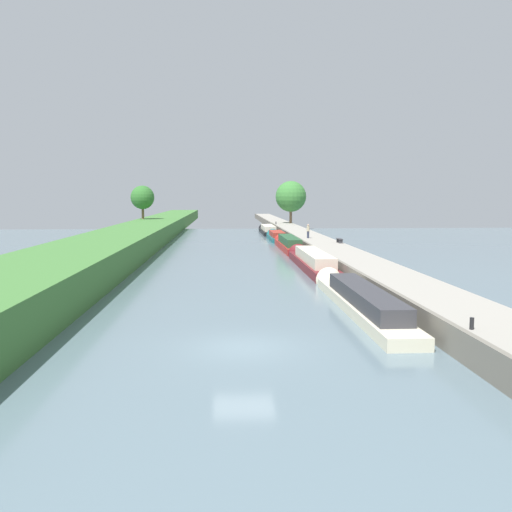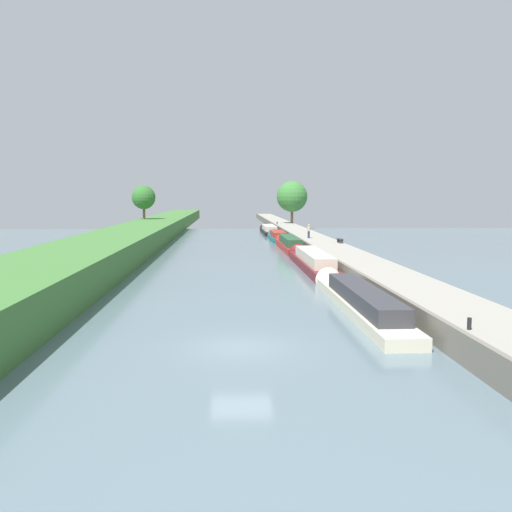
# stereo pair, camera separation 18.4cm
# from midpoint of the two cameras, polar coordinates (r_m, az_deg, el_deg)

# --- Properties ---
(ground_plane) EXTENTS (160.00, 160.00, 0.00)m
(ground_plane) POSITION_cam_midpoint_polar(r_m,az_deg,el_deg) (21.92, -1.33, -9.73)
(ground_plane) COLOR slate
(right_towpath) EXTENTS (3.79, 260.00, 1.16)m
(right_towpath) POSITION_cam_midpoint_polar(r_m,az_deg,el_deg) (24.23, 23.25, -7.28)
(right_towpath) COLOR gray
(right_towpath) RESTS_ON ground_plane
(stone_quay) EXTENTS (0.25, 260.00, 1.21)m
(stone_quay) POSITION_cam_midpoint_polar(r_m,az_deg,el_deg) (23.40, 18.78, -7.50)
(stone_quay) COLOR #6B665B
(stone_quay) RESTS_ON ground_plane
(narrowboat_cream) EXTENTS (1.89, 16.52, 1.99)m
(narrowboat_cream) POSITION_cam_midpoint_polar(r_m,az_deg,el_deg) (29.59, 10.88, -4.49)
(narrowboat_cream) COLOR beige
(narrowboat_cream) RESTS_ON ground_plane
(narrowboat_maroon) EXTENTS (2.06, 16.56, 2.18)m
(narrowboat_maroon) POSITION_cam_midpoint_polar(r_m,az_deg,el_deg) (45.87, 6.02, -0.48)
(narrowboat_maroon) COLOR maroon
(narrowboat_maroon) RESTS_ON ground_plane
(narrowboat_red) EXTENTS (1.89, 15.19, 2.10)m
(narrowboat_red) POSITION_cam_midpoint_polar(r_m,az_deg,el_deg) (61.96, 3.58, 1.32)
(narrowboat_red) COLOR maroon
(narrowboat_red) RESTS_ON ground_plane
(narrowboat_teal) EXTENTS (2.02, 10.73, 1.96)m
(narrowboat_teal) POSITION_cam_midpoint_polar(r_m,az_deg,el_deg) (75.02, 2.31, 2.11)
(narrowboat_teal) COLOR #195B60
(narrowboat_teal) RESTS_ON ground_plane
(narrowboat_black) EXTENTS (2.17, 14.43, 2.12)m
(narrowboat_black) POSITION_cam_midpoint_polar(r_m,az_deg,el_deg) (88.75, 1.40, 2.81)
(narrowboat_black) COLOR black
(narrowboat_black) RESTS_ON ground_plane
(tree_rightbank_midnear) EXTENTS (5.62, 5.62, 7.70)m
(tree_rightbank_midnear) POSITION_cam_midpoint_polar(r_m,az_deg,el_deg) (98.54, 3.91, 6.34)
(tree_rightbank_midnear) COLOR brown
(tree_rightbank_midnear) RESTS_ON right_towpath
(tree_leftbank_downstream) EXTENTS (3.92, 3.92, 5.58)m
(tree_leftbank_downstream) POSITION_cam_midpoint_polar(r_m,az_deg,el_deg) (91.43, -11.82, 6.12)
(tree_leftbank_downstream) COLOR brown
(tree_leftbank_downstream) RESTS_ON left_grassy_bank
(person_walking) EXTENTS (0.34, 0.34, 1.66)m
(person_walking) POSITION_cam_midpoint_polar(r_m,az_deg,el_deg) (63.54, 5.72, 2.69)
(person_walking) COLOR #282D42
(person_walking) RESTS_ON right_towpath
(mooring_bollard_near) EXTENTS (0.16, 0.16, 0.45)m
(mooring_bollard_near) POSITION_cam_midpoint_polar(r_m,az_deg,el_deg) (21.53, 22.00, -6.70)
(mooring_bollard_near) COLOR black
(mooring_bollard_near) RESTS_ON right_towpath
(mooring_bollard_far) EXTENTS (0.16, 0.16, 0.45)m
(mooring_bollard_far) POSITION_cam_midpoint_polar(r_m,az_deg,el_deg) (95.08, 2.32, 3.54)
(mooring_bollard_far) COLOR black
(mooring_bollard_far) RESTS_ON right_towpath
(park_bench) EXTENTS (0.44, 1.50, 0.47)m
(park_bench) POSITION_cam_midpoint_polar(r_m,az_deg,el_deg) (57.39, 9.03, 1.73)
(park_bench) COLOR #333338
(park_bench) RESTS_ON right_towpath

